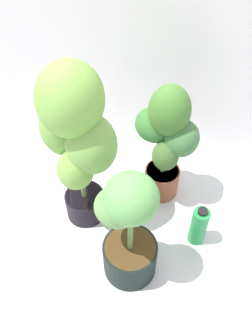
% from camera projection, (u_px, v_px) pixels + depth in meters
% --- Properties ---
extents(ground_plane, '(8.00, 8.00, 0.00)m').
position_uv_depth(ground_plane, '(81.00, 230.00, 1.90)').
color(ground_plane, silver).
rests_on(ground_plane, ground).
extents(potted_plant_center, '(0.40, 0.37, 0.94)m').
position_uv_depth(potted_plant_center, '(77.00, 137.00, 1.53)').
color(potted_plant_center, black).
rests_on(potted_plant_center, ground).
extents(potted_plant_front_right, '(0.30, 0.26, 0.67)m').
position_uv_depth(potted_plant_front_right, '(128.00, 230.00, 1.51)').
color(potted_plant_front_right, black).
rests_on(potted_plant_front_right, ground).
extents(potted_plant_back_right, '(0.39, 0.30, 0.73)m').
position_uv_depth(potted_plant_back_right, '(166.00, 139.00, 1.76)').
color(potted_plant_back_right, brown).
rests_on(potted_plant_back_right, ground).
extents(nutrient_bottle, '(0.08, 0.08, 0.26)m').
position_uv_depth(nutrient_bottle, '(199.00, 226.00, 1.77)').
color(nutrient_bottle, '#249146').
rests_on(nutrient_bottle, ground).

